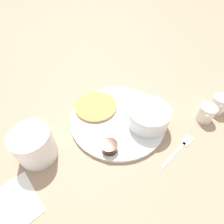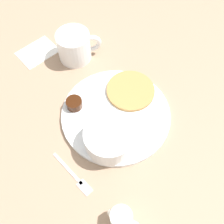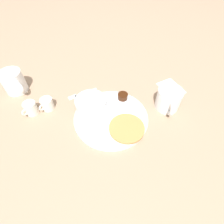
{
  "view_description": "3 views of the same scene",
  "coord_description": "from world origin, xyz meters",
  "px_view_note": "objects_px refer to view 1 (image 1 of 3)",
  "views": [
    {
      "loc": [
        0.2,
        -0.27,
        0.41
      ],
      "look_at": [
        -0.01,
        -0.01,
        0.04
      ],
      "focal_mm": 28.0,
      "sensor_mm": 36.0,
      "label": 1
    },
    {
      "loc": [
        0.29,
        0.22,
        0.64
      ],
      "look_at": [
        0.02,
        0.0,
        0.04
      ],
      "focal_mm": 45.0,
      "sensor_mm": 36.0,
      "label": 2
    },
    {
      "loc": [
        -0.33,
        0.25,
        0.54
      ],
      "look_at": [
        -0.01,
        0.0,
        0.05
      ],
      "focal_mm": 28.0,
      "sensor_mm": 36.0,
      "label": 3
    }
  ],
  "objects_px": {
    "creamer_pitcher_near": "(206,113)",
    "fork": "(181,148)",
    "plate": "(118,119)",
    "coffee_mug": "(35,144)",
    "creamer_pitcher_far": "(219,104)",
    "bowl": "(149,116)"
  },
  "relations": [
    {
      "from": "creamer_pitcher_near",
      "to": "fork",
      "type": "relative_size",
      "value": 0.49
    },
    {
      "from": "plate",
      "to": "coffee_mug",
      "type": "xyz_separation_m",
      "value": [
        -0.09,
        -0.22,
        0.04
      ]
    },
    {
      "from": "fork",
      "to": "creamer_pitcher_far",
      "type": "bearing_deg",
      "value": 82.91
    },
    {
      "from": "plate",
      "to": "creamer_pitcher_near",
      "type": "distance_m",
      "value": 0.26
    },
    {
      "from": "bowl",
      "to": "fork",
      "type": "bearing_deg",
      "value": -4.8
    },
    {
      "from": "plate",
      "to": "coffee_mug",
      "type": "relative_size",
      "value": 2.52
    },
    {
      "from": "creamer_pitcher_far",
      "to": "bowl",
      "type": "bearing_deg",
      "value": -125.61
    },
    {
      "from": "plate",
      "to": "fork",
      "type": "distance_m",
      "value": 0.19
    },
    {
      "from": "coffee_mug",
      "to": "creamer_pitcher_far",
      "type": "distance_m",
      "value": 0.54
    },
    {
      "from": "bowl",
      "to": "creamer_pitcher_near",
      "type": "xyz_separation_m",
      "value": [
        0.12,
        0.13,
        -0.02
      ]
    },
    {
      "from": "fork",
      "to": "coffee_mug",
      "type": "bearing_deg",
      "value": -138.2
    },
    {
      "from": "bowl",
      "to": "creamer_pitcher_near",
      "type": "height_order",
      "value": "bowl"
    },
    {
      "from": "bowl",
      "to": "fork",
      "type": "relative_size",
      "value": 0.86
    },
    {
      "from": "creamer_pitcher_far",
      "to": "fork",
      "type": "bearing_deg",
      "value": -97.09
    },
    {
      "from": "coffee_mug",
      "to": "creamer_pitcher_near",
      "type": "xyz_separation_m",
      "value": [
        0.28,
        0.39,
        -0.02
      ]
    },
    {
      "from": "bowl",
      "to": "creamer_pitcher_far",
      "type": "xyz_separation_m",
      "value": [
        0.14,
        0.19,
        -0.01
      ]
    },
    {
      "from": "bowl",
      "to": "coffee_mug",
      "type": "bearing_deg",
      "value": -122.68
    },
    {
      "from": "plate",
      "to": "fork",
      "type": "relative_size",
      "value": 2.08
    },
    {
      "from": "creamer_pitcher_near",
      "to": "plate",
      "type": "bearing_deg",
      "value": -139.41
    },
    {
      "from": "creamer_pitcher_far",
      "to": "fork",
      "type": "distance_m",
      "value": 0.2
    },
    {
      "from": "bowl",
      "to": "fork",
      "type": "height_order",
      "value": "bowl"
    },
    {
      "from": "creamer_pitcher_near",
      "to": "bowl",
      "type": "bearing_deg",
      "value": -132.64
    }
  ]
}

